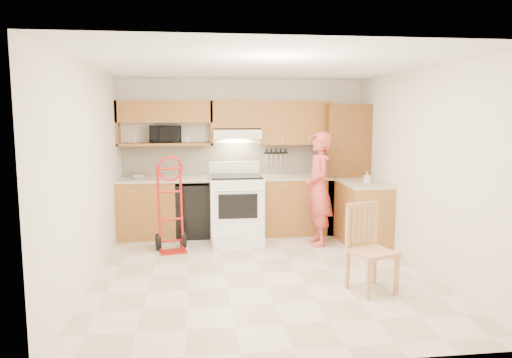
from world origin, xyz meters
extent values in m
cube|color=beige|center=(0.00, 0.00, -0.01)|extent=(4.00, 4.50, 0.02)
cube|color=white|center=(0.00, 0.00, 2.51)|extent=(4.00, 4.50, 0.02)
cube|color=white|center=(0.00, 2.26, 1.25)|extent=(4.00, 0.02, 2.50)
cube|color=white|center=(0.00, -2.26, 1.25)|extent=(4.00, 0.02, 2.50)
cube|color=white|center=(-2.01, 0.00, 1.25)|extent=(0.02, 4.50, 2.50)
cube|color=white|center=(2.01, 0.00, 1.25)|extent=(0.02, 4.50, 2.50)
cube|color=beige|center=(0.00, 2.23, 1.20)|extent=(3.92, 0.03, 0.55)
cube|color=brown|center=(-1.55, 1.95, 0.45)|extent=(0.90, 0.60, 0.90)
cube|color=black|center=(-0.80, 1.95, 0.42)|extent=(0.60, 0.60, 0.85)
cube|color=brown|center=(0.83, 1.95, 0.45)|extent=(1.14, 0.60, 0.90)
cube|color=#C3B48C|center=(-1.25, 1.95, 0.92)|extent=(1.50, 0.63, 0.04)
cube|color=#C3B48C|center=(0.83, 1.95, 0.92)|extent=(1.14, 0.63, 0.04)
cube|color=brown|center=(1.70, 1.15, 0.45)|extent=(0.60, 1.00, 0.90)
cube|color=#C3B48C|center=(1.70, 1.15, 0.92)|extent=(0.63, 1.00, 0.04)
cube|color=brown|center=(1.65, 1.95, 1.05)|extent=(0.70, 0.60, 2.10)
cube|color=brown|center=(-1.25, 2.08, 1.98)|extent=(1.50, 0.33, 0.34)
cube|color=brown|center=(-1.25, 2.08, 1.47)|extent=(1.50, 0.33, 0.04)
cube|color=brown|center=(-0.12, 2.08, 1.94)|extent=(0.76, 0.33, 0.44)
cube|color=brown|center=(0.83, 2.08, 1.80)|extent=(1.14, 0.33, 0.70)
cube|color=white|center=(-0.12, 2.02, 1.63)|extent=(0.76, 0.46, 0.14)
imported|color=black|center=(-1.25, 2.08, 1.63)|extent=(0.53, 0.39, 0.27)
imported|color=#CC463F|center=(1.02, 1.18, 0.84)|extent=(0.41, 0.62, 1.69)
imported|color=white|center=(1.70, 1.02, 1.03)|extent=(0.08, 0.08, 0.17)
imported|color=white|center=(-1.66, 1.95, 0.96)|extent=(0.21, 0.21, 0.05)
camera|label=1|loc=(-0.79, -5.72, 1.94)|focal=33.97mm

